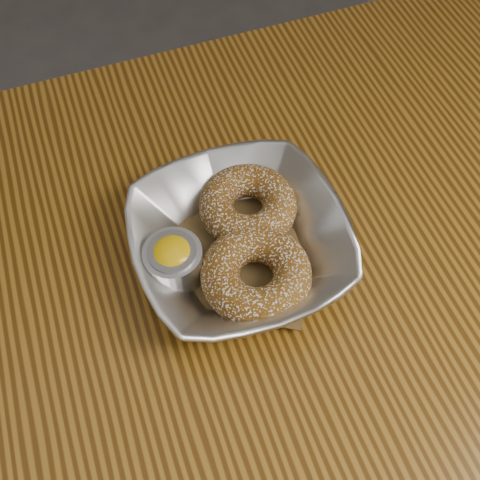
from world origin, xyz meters
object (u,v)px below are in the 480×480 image
object	(u,v)px
table	(193,384)
donut_back	(248,206)
donut_front	(256,274)
serving_bowl	(240,242)
ramekin	(174,261)

from	to	relation	value
table	donut_back	world-z (taller)	donut_back
table	donut_front	xyz separation A→B (m)	(0.08, 0.04, 0.13)
table	serving_bowl	size ratio (longest dim) A/B	5.74
donut_back	ramekin	size ratio (longest dim) A/B	1.79
table	serving_bowl	world-z (taller)	serving_bowl
table	serving_bowl	bearing A→B (deg)	43.92
donut_back	serving_bowl	bearing A→B (deg)	-120.72
serving_bowl	ramekin	bearing A→B (deg)	-178.17
table	serving_bowl	xyz separation A→B (m)	(0.08, 0.08, 0.12)
donut_back	ramekin	distance (m)	0.10
serving_bowl	donut_front	size ratio (longest dim) A/B	1.99
table	donut_front	world-z (taller)	donut_front
ramekin	serving_bowl	bearing A→B (deg)	1.83
ramekin	table	bearing A→B (deg)	-100.80
table	ramekin	world-z (taller)	ramekin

